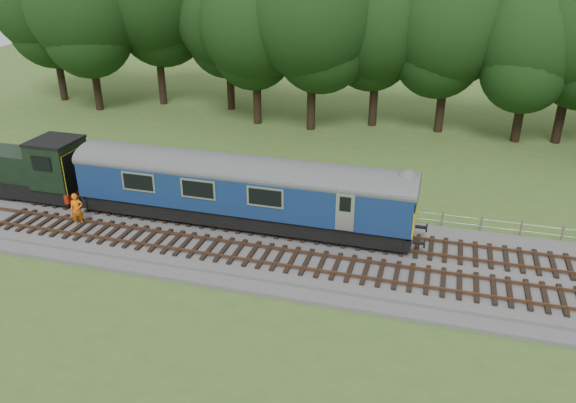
% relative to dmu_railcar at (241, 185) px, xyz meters
% --- Properties ---
extents(ground, '(120.00, 120.00, 0.00)m').
position_rel_dmu_railcar_xyz_m(ground, '(4.35, -1.40, -2.61)').
color(ground, '#416625').
rests_on(ground, ground).
extents(ballast, '(70.00, 7.00, 0.35)m').
position_rel_dmu_railcar_xyz_m(ballast, '(4.35, -1.40, -2.43)').
color(ballast, '#4C4C4F').
rests_on(ballast, ground).
extents(track_north, '(67.20, 2.40, 0.21)m').
position_rel_dmu_railcar_xyz_m(track_north, '(4.35, -0.00, -2.19)').
color(track_north, black).
rests_on(track_north, ballast).
extents(track_south, '(67.20, 2.40, 0.21)m').
position_rel_dmu_railcar_xyz_m(track_south, '(4.35, -3.00, -2.19)').
color(track_south, black).
rests_on(track_south, ballast).
extents(fence, '(64.00, 0.12, 1.00)m').
position_rel_dmu_railcar_xyz_m(fence, '(4.35, 3.10, -2.61)').
color(fence, '#6B6054').
rests_on(fence, ground).
extents(tree_line, '(70.00, 8.00, 18.00)m').
position_rel_dmu_railcar_xyz_m(tree_line, '(4.35, 20.60, -2.61)').
color(tree_line, black).
rests_on(tree_line, ground).
extents(dmu_railcar, '(18.05, 2.86, 3.88)m').
position_rel_dmu_railcar_xyz_m(dmu_railcar, '(0.00, 0.00, 0.00)').
color(dmu_railcar, black).
rests_on(dmu_railcar, ground).
extents(shunter_loco, '(8.92, 2.60, 3.38)m').
position_rel_dmu_railcar_xyz_m(shunter_loco, '(-13.93, 0.00, -0.63)').
color(shunter_loco, black).
rests_on(shunter_loco, ground).
extents(worker, '(0.79, 0.73, 1.80)m').
position_rel_dmu_railcar_xyz_m(worker, '(-8.41, -2.56, -1.35)').
color(worker, orange).
rests_on(worker, ballast).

